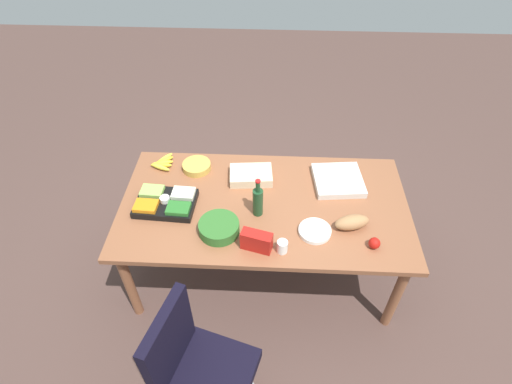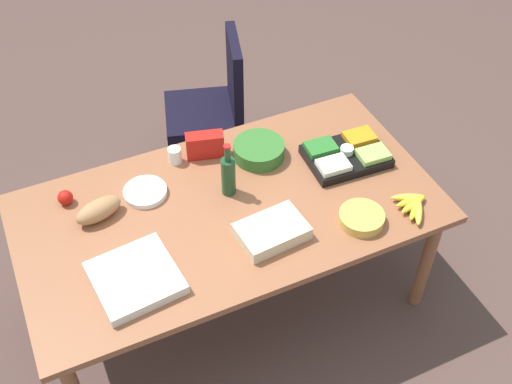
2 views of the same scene
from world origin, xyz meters
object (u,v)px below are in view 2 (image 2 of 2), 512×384
object	(u,v)px
pizza_box	(136,278)
wine_bottle	(228,175)
bread_loaf	(98,210)
paper_cup	(175,155)
office_chair	(212,121)
salad_bowl	(259,150)
banana_bunch	(413,205)
veggie_tray	(346,155)
sheet_cake	(272,231)
conference_table	(229,216)
apple_red	(65,198)
chip_bowl	(361,218)
paper_plate_stack	(145,192)
chip_bag_red	(205,145)

from	to	relation	value
pizza_box	wine_bottle	distance (m)	0.69
bread_loaf	paper_cup	bearing A→B (deg)	-154.31
office_chair	pizza_box	bearing A→B (deg)	56.85
salad_bowl	wine_bottle	bearing A→B (deg)	36.10
office_chair	banana_bunch	world-z (taller)	office_chair
veggie_tray	sheet_cake	size ratio (longest dim) A/B	1.36
pizza_box	salad_bowl	bearing A→B (deg)	-153.73
bread_loaf	sheet_cake	distance (m)	0.85
conference_table	apple_red	bearing A→B (deg)	-26.33
salad_bowl	pizza_box	xyz separation A→B (m)	(0.85, 0.53, -0.02)
wine_bottle	paper_cup	bearing A→B (deg)	-62.36
apple_red	chip_bowl	bearing A→B (deg)	150.45
pizza_box	apple_red	bearing A→B (deg)	-79.92
pizza_box	banana_bunch	distance (m)	1.38
pizza_box	sheet_cake	size ratio (longest dim) A/B	1.12
sheet_cake	chip_bowl	bearing A→B (deg)	167.49
paper_cup	conference_table	bearing A→B (deg)	107.07
chip_bowl	banana_bunch	size ratio (longest dim) A/B	0.95
sheet_cake	apple_red	bearing A→B (deg)	-36.74
apple_red	paper_cup	xyz separation A→B (m)	(-0.60, -0.06, 0.01)
sheet_cake	veggie_tray	bearing A→B (deg)	-151.62
veggie_tray	apple_red	xyz separation A→B (m)	(1.43, -0.30, 0.00)
pizza_box	chip_bowl	bearing A→B (deg)	168.60
paper_plate_stack	apple_red	xyz separation A→B (m)	(0.38, -0.10, 0.02)
office_chair	banana_bunch	bearing A→B (deg)	108.40
paper_plate_stack	wine_bottle	distance (m)	0.44
apple_red	conference_table	bearing A→B (deg)	153.67
sheet_cake	office_chair	bearing A→B (deg)	-99.10
apple_red	salad_bowl	bearing A→B (deg)	175.40
bread_loaf	salad_bowl	bearing A→B (deg)	-174.77
paper_plate_stack	apple_red	distance (m)	0.39
veggie_tray	wine_bottle	world-z (taller)	wine_bottle
conference_table	chip_bowl	size ratio (longest dim) A/B	9.36
sheet_cake	chip_bag_red	bearing A→B (deg)	-83.65
chip_bowl	banana_bunch	world-z (taller)	chip_bowl
salad_bowl	paper_plate_stack	bearing A→B (deg)	2.02
office_chair	salad_bowl	distance (m)	0.92
pizza_box	chip_bag_red	bearing A→B (deg)	-137.64
chip_bag_red	salad_bowl	bearing A→B (deg)	153.84
conference_table	chip_bag_red	xyz separation A→B (m)	(-0.04, -0.40, 0.14)
salad_bowl	paper_cup	xyz separation A→B (m)	(0.42, -0.14, 0.00)
apple_red	banana_bunch	world-z (taller)	apple_red
banana_bunch	veggie_tray	bearing A→B (deg)	-74.81
paper_plate_stack	wine_bottle	xyz separation A→B (m)	(-0.39, 0.16, 0.10)
wine_bottle	banana_bunch	xyz separation A→B (m)	(-0.78, 0.48, -0.09)
salad_bowl	chip_bowl	bearing A→B (deg)	111.47
wine_bottle	paper_plate_stack	bearing A→B (deg)	-22.37
salad_bowl	bread_loaf	distance (m)	0.90
office_chair	bread_loaf	distance (m)	1.36
pizza_box	chip_bag_red	world-z (taller)	chip_bag_red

